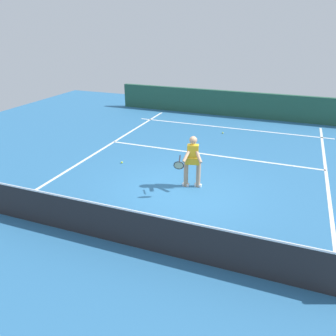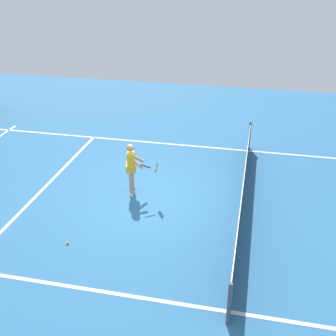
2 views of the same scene
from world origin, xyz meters
The scene contains 10 objects.
ground_plane centered at (0.00, 0.00, 0.00)m, with size 24.47×24.47×0.00m, color teal.
court_back_wall centered at (0.00, -9.11, 0.64)m, with size 12.91×0.24×1.27m, color #23513D.
baseline_marking centered at (0.00, -6.91, 0.00)m, with size 8.91×0.10×0.01m, color white.
service_line_marking centered at (0.00, -3.28, 0.00)m, with size 7.91×0.10×0.01m, color white.
sideline_left_marking centered at (-3.96, 0.00, 0.00)m, with size 0.10×16.83×0.01m, color white.
sideline_right_marking centered at (3.96, 0.00, 0.00)m, with size 0.10×16.83×0.01m, color white.
court_net centered at (0.00, 2.64, 0.46)m, with size 8.59×0.08×1.00m.
tennis_player centered at (-0.19, -0.56, 0.85)m, with size 0.67×1.06×1.55m.
tennis_ball_near centered at (2.58, -1.40, 0.03)m, with size 0.07×0.07×0.07m, color #D1E533.
tennis_ball_mid centered at (0.07, -5.97, 0.03)m, with size 0.07×0.07×0.07m, color #D1E533.
Camera 1 is at (-2.70, 7.88, 4.44)m, focal length 35.55 mm.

